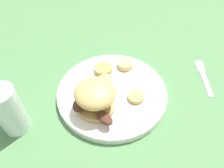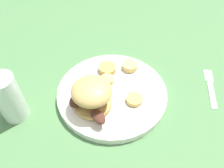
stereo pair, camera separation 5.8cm
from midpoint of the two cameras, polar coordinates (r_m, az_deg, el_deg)
The scene contains 9 objects.
ground_plane at distance 0.61m, azimuth -2.69°, elevation -3.13°, with size 4.00×4.00×0.00m, color #4C7A47.
dinner_plate at distance 0.60m, azimuth -2.73°, elevation -2.38°, with size 0.30×0.30×0.02m.
sandwich at distance 0.53m, azimuth -7.58°, elevation -3.72°, with size 0.12×0.11×0.08m.
potato_round_0 at distance 0.58m, azimuth 3.45°, elevation -3.46°, with size 0.04×0.04×0.01m, color tan.
potato_round_1 at distance 0.61m, azimuth -4.43°, elevation 0.81°, with size 0.04×0.04×0.01m, color #DBB766.
potato_round_2 at distance 0.64m, azimuth -4.81°, elevation 3.74°, with size 0.05×0.05×0.02m, color tan.
potato_round_3 at distance 0.66m, azimuth 0.96°, elevation 5.04°, with size 0.05×0.05×0.02m, color #DBB766.
fork at distance 0.71m, azimuth 20.78°, elevation 1.72°, with size 0.15×0.03×0.00m.
drinking_glass at distance 0.57m, azimuth -28.03°, elevation -6.35°, with size 0.06×0.06×0.13m.
Camera 1 is at (0.39, 0.03, 0.48)m, focal length 35.00 mm.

